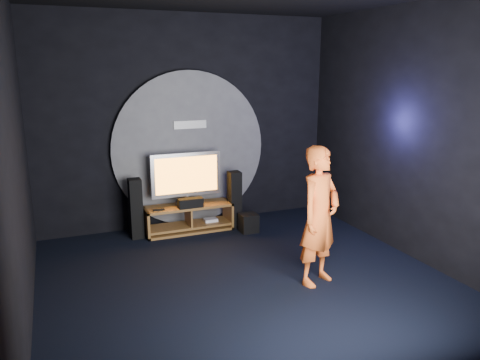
% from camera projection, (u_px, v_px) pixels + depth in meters
% --- Properties ---
extents(floor, '(5.00, 5.00, 0.00)m').
position_uv_depth(floor, '(246.00, 280.00, 5.96)').
color(floor, black).
rests_on(floor, ground).
extents(back_wall, '(5.00, 0.04, 3.50)m').
position_uv_depth(back_wall, '(188.00, 122.00, 7.80)').
color(back_wall, black).
rests_on(back_wall, ground).
extents(front_wall, '(5.00, 0.04, 3.50)m').
position_uv_depth(front_wall, '(384.00, 199.00, 3.30)').
color(front_wall, black).
rests_on(front_wall, ground).
extents(left_wall, '(0.04, 5.00, 3.50)m').
position_uv_depth(left_wall, '(14.00, 160.00, 4.63)').
color(left_wall, black).
rests_on(left_wall, ground).
extents(right_wall, '(0.04, 5.00, 3.50)m').
position_uv_depth(right_wall, '(413.00, 134.00, 6.46)').
color(right_wall, black).
rests_on(right_wall, ground).
extents(wall_disc_panel, '(2.60, 0.11, 2.60)m').
position_uv_depth(wall_disc_panel, '(190.00, 149.00, 7.85)').
color(wall_disc_panel, '#515156').
rests_on(wall_disc_panel, ground).
extents(media_console, '(1.43, 0.45, 0.45)m').
position_uv_depth(media_console, '(189.00, 220.00, 7.70)').
color(media_console, '#985E2F').
rests_on(media_console, ground).
extents(tv, '(1.16, 0.22, 0.86)m').
position_uv_depth(tv, '(186.00, 176.00, 7.59)').
color(tv, '#A9A9B0').
rests_on(tv, media_console).
extents(center_speaker, '(0.40, 0.15, 0.15)m').
position_uv_depth(center_speaker, '(191.00, 203.00, 7.49)').
color(center_speaker, black).
rests_on(center_speaker, media_console).
extents(remote, '(0.18, 0.05, 0.02)m').
position_uv_depth(remote, '(159.00, 210.00, 7.34)').
color(remote, black).
rests_on(remote, media_console).
extents(tower_speaker_left, '(0.19, 0.21, 0.96)m').
position_uv_depth(tower_speaker_left, '(136.00, 209.00, 7.34)').
color(tower_speaker_left, black).
rests_on(tower_speaker_left, ground).
extents(tower_speaker_right, '(0.19, 0.21, 0.96)m').
position_uv_depth(tower_speaker_right, '(235.00, 200.00, 7.84)').
color(tower_speaker_right, black).
rests_on(tower_speaker_right, ground).
extents(subwoofer, '(0.28, 0.28, 0.31)m').
position_uv_depth(subwoofer, '(248.00, 223.00, 7.68)').
color(subwoofer, black).
rests_on(subwoofer, ground).
extents(player, '(0.75, 0.63, 1.74)m').
position_uv_depth(player, '(320.00, 216.00, 5.73)').
color(player, orange).
rests_on(player, ground).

